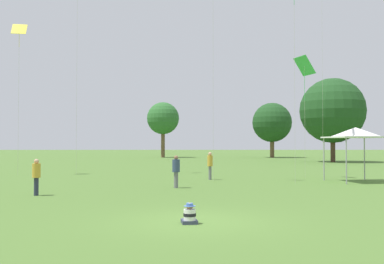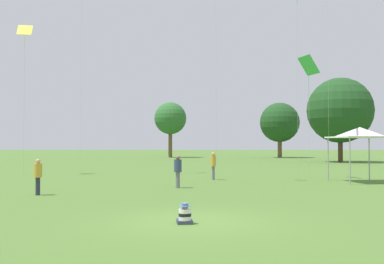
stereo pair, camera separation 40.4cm
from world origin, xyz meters
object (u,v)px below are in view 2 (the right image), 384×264
(distant_tree_0, at_px, (170,119))
(distant_tree_2, at_px, (280,123))
(person_standing_0, at_px, (178,169))
(kite_3, at_px, (309,67))
(distant_tree_1, at_px, (340,110))
(seated_toddler, at_px, (185,215))
(person_standing_1, at_px, (38,174))
(canopy_tent, at_px, (360,133))
(kite_2, at_px, (25,34))
(person_standing_2, at_px, (213,163))

(distant_tree_0, xyz_separation_m, distant_tree_2, (17.44, -0.64, -0.68))
(person_standing_0, bearing_deg, kite_3, -119.02)
(person_standing_0, relative_size, distant_tree_1, 0.16)
(seated_toddler, height_order, distant_tree_0, distant_tree_0)
(distant_tree_1, bearing_deg, person_standing_1, -124.59)
(canopy_tent, height_order, distant_tree_0, distant_tree_0)
(canopy_tent, xyz_separation_m, kite_3, (-2.19, 2.90, 4.31))
(seated_toddler, distance_m, canopy_tent, 16.79)
(canopy_tent, relative_size, kite_2, 0.31)
(canopy_tent, bearing_deg, person_standing_1, -157.50)
(seated_toddler, xyz_separation_m, person_standing_2, (1.32, 15.06, 0.79))
(distant_tree_0, xyz_separation_m, distant_tree_1, (21.48, -18.14, -0.06))
(person_standing_2, distance_m, distant_tree_0, 45.19)
(person_standing_2, bearing_deg, canopy_tent, 61.68)
(seated_toddler, bearing_deg, distant_tree_0, 86.54)
(seated_toddler, height_order, distant_tree_2, distant_tree_2)
(canopy_tent, distance_m, distant_tree_0, 48.28)
(kite_2, bearing_deg, distant_tree_1, 72.82)
(seated_toddler, bearing_deg, distant_tree_1, 59.86)
(distant_tree_1, bearing_deg, canopy_tent, -105.51)
(person_standing_2, bearing_deg, kite_3, 84.44)
(seated_toddler, height_order, person_standing_0, person_standing_0)
(kite_3, bearing_deg, distant_tree_1, 3.29)
(seated_toddler, bearing_deg, person_standing_2, 77.68)
(person_standing_0, height_order, distant_tree_1, distant_tree_1)
(person_standing_2, xyz_separation_m, kite_3, (6.18, 1.31, 6.12))
(person_standing_0, bearing_deg, person_standing_2, -88.19)
(distant_tree_1, bearing_deg, person_standing_2, -121.41)
(distant_tree_2, bearing_deg, person_standing_2, -105.40)
(kite_3, bearing_deg, distant_tree_2, 17.01)
(person_standing_1, distance_m, kite_3, 18.07)
(distant_tree_2, bearing_deg, person_standing_0, -105.99)
(distant_tree_2, bearing_deg, canopy_tent, -94.69)
(kite_3, bearing_deg, canopy_tent, -118.05)
(person_standing_1, bearing_deg, canopy_tent, -94.09)
(distant_tree_0, bearing_deg, person_standing_2, -83.17)
(person_standing_0, height_order, canopy_tent, canopy_tent)
(person_standing_0, bearing_deg, canopy_tent, -138.51)
(distant_tree_0, relative_size, distant_tree_1, 0.88)
(person_standing_0, bearing_deg, distant_tree_0, -63.37)
(kite_2, distance_m, kite_3, 20.04)
(distant_tree_0, distance_m, distant_tree_1, 28.11)
(person_standing_2, height_order, distant_tree_2, distant_tree_2)
(person_standing_0, xyz_separation_m, person_standing_1, (-5.86, -3.20, -0.04))
(person_standing_2, distance_m, kite_2, 16.78)
(distant_tree_0, bearing_deg, person_standing_1, -92.67)
(kite_2, bearing_deg, person_standing_2, 17.78)
(person_standing_0, relative_size, person_standing_2, 0.96)
(kite_2, height_order, kite_3, kite_2)
(person_standing_2, height_order, canopy_tent, canopy_tent)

